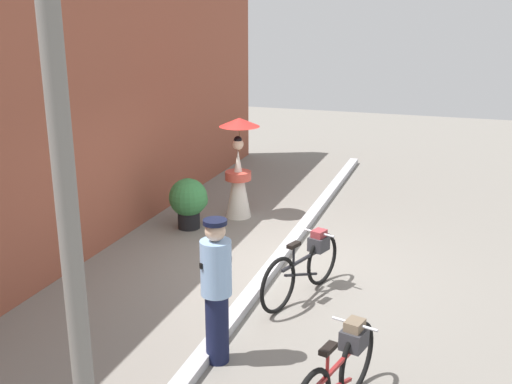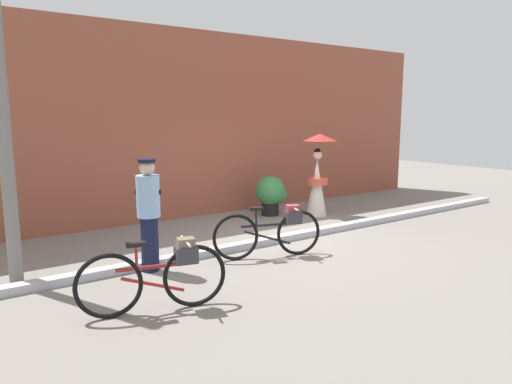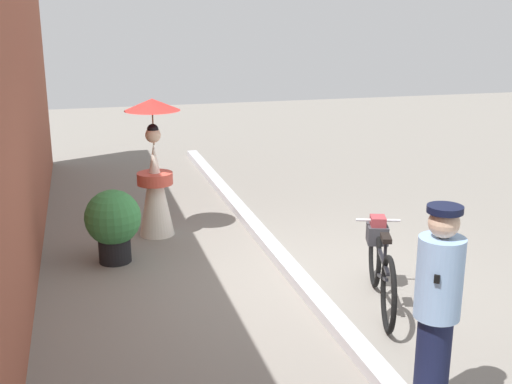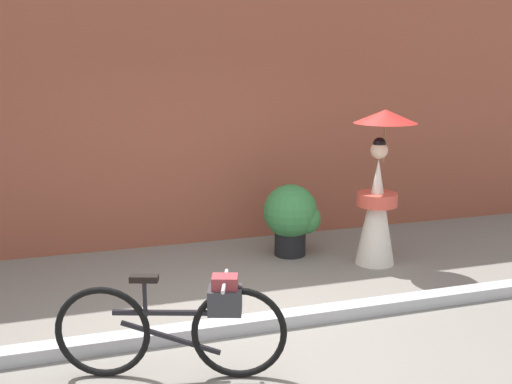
{
  "view_description": "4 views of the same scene",
  "coord_description": "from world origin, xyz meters",
  "px_view_note": "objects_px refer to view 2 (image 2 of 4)",
  "views": [
    {
      "loc": [
        -8.17,
        -2.5,
        3.8
      ],
      "look_at": [
        -0.01,
        0.28,
        1.2
      ],
      "focal_mm": 42.64,
      "sensor_mm": 36.0,
      "label": 1
    },
    {
      "loc": [
        -5.23,
        -6.59,
        2.31
      ],
      "look_at": [
        -0.1,
        0.68,
        0.85
      ],
      "focal_mm": 32.92,
      "sensor_mm": 36.0,
      "label": 2
    },
    {
      "loc": [
        -6.4,
        2.28,
        2.99
      ],
      "look_at": [
        0.28,
        0.42,
        1.04
      ],
      "focal_mm": 44.82,
      "sensor_mm": 36.0,
      "label": 3
    },
    {
      "loc": [
        -1.56,
        -5.16,
        2.51
      ],
      "look_at": [
        0.18,
        0.19,
        1.27
      ],
      "focal_mm": 43.69,
      "sensor_mm": 36.0,
      "label": 4
    }
  ],
  "objects_px": {
    "potted_plant_by_door": "(271,193)",
    "person_officer": "(149,212)",
    "bicycle_far_side": "(159,274)",
    "utility_pole": "(2,108)",
    "bicycle_near_officer": "(273,230)",
    "person_with_parasol": "(317,176)"
  },
  "relations": [
    {
      "from": "bicycle_near_officer",
      "to": "utility_pole",
      "type": "height_order",
      "value": "utility_pole"
    },
    {
      "from": "person_officer",
      "to": "person_with_parasol",
      "type": "height_order",
      "value": "person_with_parasol"
    },
    {
      "from": "bicycle_near_officer",
      "to": "person_with_parasol",
      "type": "xyz_separation_m",
      "value": [
        2.83,
        2.01,
        0.48
      ]
    },
    {
      "from": "potted_plant_by_door",
      "to": "bicycle_near_officer",
      "type": "bearing_deg",
      "value": -126.68
    },
    {
      "from": "potted_plant_by_door",
      "to": "utility_pole",
      "type": "distance_m",
      "value": 6.13
    },
    {
      "from": "potted_plant_by_door",
      "to": "person_with_parasol",
      "type": "bearing_deg",
      "value": -35.43
    },
    {
      "from": "bicycle_far_side",
      "to": "person_officer",
      "type": "distance_m",
      "value": 1.6
    },
    {
      "from": "bicycle_near_officer",
      "to": "utility_pole",
      "type": "bearing_deg",
      "value": 164.23
    },
    {
      "from": "person_officer",
      "to": "person_with_parasol",
      "type": "distance_m",
      "value": 4.97
    },
    {
      "from": "bicycle_near_officer",
      "to": "person_with_parasol",
      "type": "relative_size",
      "value": 0.93
    },
    {
      "from": "person_with_parasol",
      "to": "utility_pole",
      "type": "bearing_deg",
      "value": -171.38
    },
    {
      "from": "bicycle_far_side",
      "to": "utility_pole",
      "type": "relative_size",
      "value": 0.36
    },
    {
      "from": "bicycle_far_side",
      "to": "person_officer",
      "type": "relative_size",
      "value": 1.03
    },
    {
      "from": "person_officer",
      "to": "bicycle_near_officer",
      "type": "bearing_deg",
      "value": -14.91
    },
    {
      "from": "person_with_parasol",
      "to": "potted_plant_by_door",
      "type": "xyz_separation_m",
      "value": [
        -0.87,
        0.62,
        -0.41
      ]
    },
    {
      "from": "potted_plant_by_door",
      "to": "person_officer",
      "type": "bearing_deg",
      "value": -151.27
    },
    {
      "from": "person_officer",
      "to": "potted_plant_by_door",
      "type": "distance_m",
      "value": 4.43
    },
    {
      "from": "bicycle_near_officer",
      "to": "bicycle_far_side",
      "type": "xyz_separation_m",
      "value": [
        -2.4,
        -0.95,
        0.01
      ]
    },
    {
      "from": "person_officer",
      "to": "utility_pole",
      "type": "distance_m",
      "value": 2.36
    },
    {
      "from": "person_with_parasol",
      "to": "potted_plant_by_door",
      "type": "bearing_deg",
      "value": 144.57
    },
    {
      "from": "person_with_parasol",
      "to": "person_officer",
      "type": "bearing_deg",
      "value": -162.39
    },
    {
      "from": "bicycle_near_officer",
      "to": "bicycle_far_side",
      "type": "height_order",
      "value": "bicycle_far_side"
    }
  ]
}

